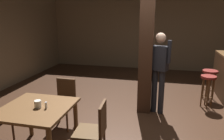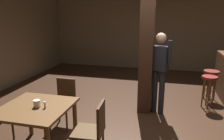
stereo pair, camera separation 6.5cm
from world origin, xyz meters
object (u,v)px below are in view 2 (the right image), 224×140
(napkin_cup, at_px, (37,104))
(bar_stool_near, at_px, (209,84))
(chair_north, at_px, (64,100))
(chair_east, at_px, (93,129))
(dining_table, at_px, (36,114))
(salt_shaker, at_px, (45,105))
(bar_stool_mid, at_px, (211,78))
(standing_person, at_px, (159,68))

(napkin_cup, relative_size, bar_stool_near, 0.14)
(chair_north, bearing_deg, chair_east, -44.69)
(napkin_cup, distance_m, bar_stool_near, 3.69)
(dining_table, xyz_separation_m, salt_shaker, (0.17, -0.01, 0.17))
(chair_east, relative_size, bar_stool_near, 1.20)
(bar_stool_near, bearing_deg, chair_east, -128.41)
(salt_shaker, relative_size, bar_stool_near, 0.13)
(bar_stool_near, xyz_separation_m, bar_stool_mid, (0.13, 0.55, 0.01))
(dining_table, distance_m, salt_shaker, 0.24)
(chair_east, bearing_deg, chair_north, 135.31)
(chair_north, relative_size, chair_east, 1.00)
(napkin_cup, bearing_deg, bar_stool_mid, 46.01)
(dining_table, relative_size, bar_stool_near, 1.34)
(napkin_cup, bearing_deg, salt_shaker, -1.42)
(standing_person, height_order, bar_stool_mid, standing_person)
(chair_east, relative_size, salt_shaker, 9.15)
(chair_north, xyz_separation_m, chair_east, (0.89, -0.88, 0.00))
(chair_east, xyz_separation_m, bar_stool_mid, (2.04, 2.95, 0.05))
(dining_table, bearing_deg, napkin_cup, -15.78)
(dining_table, bearing_deg, chair_east, 1.56)
(napkin_cup, bearing_deg, dining_table, 164.22)
(salt_shaker, bearing_deg, chair_east, 3.06)
(salt_shaker, xyz_separation_m, bar_stool_mid, (2.75, 2.99, -0.25))
(dining_table, height_order, salt_shaker, salt_shaker)
(chair_north, distance_m, bar_stool_near, 3.18)
(chair_north, bearing_deg, napkin_cup, -87.45)
(dining_table, height_order, napkin_cup, napkin_cup)
(chair_north, relative_size, bar_stool_mid, 1.21)
(salt_shaker, height_order, bar_stool_mid, salt_shaker)
(standing_person, relative_size, bar_stool_near, 2.32)
(chair_east, height_order, bar_stool_near, chair_east)
(dining_table, xyz_separation_m, chair_east, (0.88, 0.02, -0.14))
(dining_table, distance_m, standing_person, 2.57)
(bar_stool_near, bearing_deg, napkin_cup, -138.46)
(dining_table, relative_size, salt_shaker, 10.20)
(napkin_cup, bearing_deg, chair_east, 2.36)
(chair_east, xyz_separation_m, salt_shaker, (-0.71, -0.04, 0.31))
(chair_east, bearing_deg, napkin_cup, -177.64)
(chair_north, xyz_separation_m, bar_stool_mid, (2.93, 2.08, 0.05))
(bar_stool_mid, bearing_deg, napkin_cup, -133.99)
(salt_shaker, xyz_separation_m, standing_person, (1.53, 1.90, 0.19))
(chair_east, bearing_deg, standing_person, 66.30)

